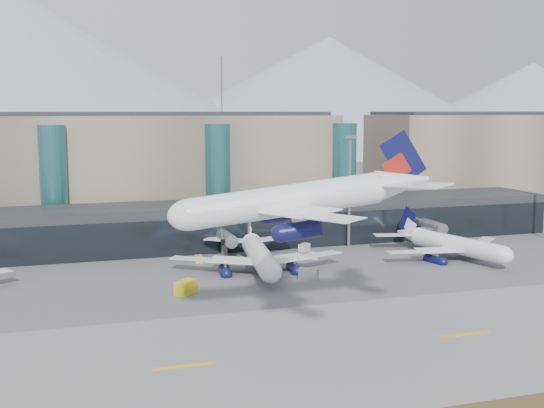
# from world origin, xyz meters

# --- Properties ---
(ground) EXTENTS (900.00, 900.00, 0.00)m
(ground) POSITION_xyz_m (0.00, 0.00, 0.00)
(ground) COLOR #515154
(ground) RESTS_ON ground
(runway_strip) EXTENTS (400.00, 40.00, 0.04)m
(runway_strip) POSITION_xyz_m (0.00, -15.00, 0.02)
(runway_strip) COLOR slate
(runway_strip) RESTS_ON ground
(runway_markings) EXTENTS (128.00, 1.00, 0.02)m
(runway_markings) POSITION_xyz_m (-0.00, -15.00, 0.05)
(runway_markings) COLOR gold
(runway_markings) RESTS_ON ground
(concourse) EXTENTS (170.00, 27.00, 10.00)m
(concourse) POSITION_xyz_m (-0.02, 57.73, 4.97)
(concourse) COLOR black
(concourse) RESTS_ON ground
(terminal_main) EXTENTS (130.00, 30.00, 31.00)m
(terminal_main) POSITION_xyz_m (-25.00, 90.00, 15.44)
(terminal_main) COLOR gray
(terminal_main) RESTS_ON ground
(terminal_east) EXTENTS (70.00, 30.00, 31.00)m
(terminal_east) POSITION_xyz_m (95.00, 90.00, 15.44)
(terminal_east) COLOR gray
(terminal_east) RESTS_ON ground
(teal_towers) EXTENTS (116.40, 19.40, 46.00)m
(teal_towers) POSITION_xyz_m (-14.99, 74.01, 14.01)
(teal_towers) COLOR #225F60
(teal_towers) RESTS_ON ground
(mountain_ridge) EXTENTS (910.00, 400.00, 110.00)m
(mountain_ridge) POSITION_xyz_m (15.97, 380.00, 45.74)
(mountain_ridge) COLOR gray
(mountain_ridge) RESTS_ON ground
(lightmast_mid) EXTENTS (3.00, 1.20, 25.60)m
(lightmast_mid) POSITION_xyz_m (30.00, 48.00, 14.42)
(lightmast_mid) COLOR slate
(lightmast_mid) RESTS_ON ground
(hero_jet) EXTENTS (37.52, 37.29, 12.15)m
(hero_jet) POSITION_xyz_m (-1.33, -9.83, 20.79)
(hero_jet) COLOR white
(hero_jet) RESTS_ON ground
(jet_parked_mid) EXTENTS (36.23, 36.33, 11.78)m
(jet_parked_mid) POSITION_xyz_m (3.33, 32.47, 4.46)
(jet_parked_mid) COLOR white
(jet_parked_mid) RESTS_ON ground
(jet_parked_right) EXTENTS (32.49, 33.73, 10.83)m
(jet_parked_right) POSITION_xyz_m (45.30, 31.37, 4.10)
(jet_parked_right) COLOR white
(jet_parked_right) RESTS_ON ground
(veh_b) EXTENTS (1.70, 2.58, 1.43)m
(veh_b) POSITION_xyz_m (-6.74, 41.59, 0.71)
(veh_b) COLOR gold
(veh_b) RESTS_ON ground
(veh_c) EXTENTS (4.07, 3.56, 2.01)m
(veh_c) POSITION_xyz_m (10.15, 21.61, 1.00)
(veh_c) COLOR #535258
(veh_c) RESTS_ON ground
(veh_d) EXTENTS (3.22, 3.12, 1.67)m
(veh_d) POSITION_xyz_m (18.16, 45.76, 0.84)
(veh_d) COLOR #BCBCBC
(veh_d) RESTS_ON ground
(veh_g) EXTENTS (1.64, 2.44, 1.32)m
(veh_g) POSITION_xyz_m (17.08, 37.76, 0.66)
(veh_g) COLOR #BCBCBC
(veh_g) RESTS_ON ground
(veh_h) EXTENTS (4.49, 4.54, 2.31)m
(veh_h) POSITION_xyz_m (-13.68, 18.34, 1.16)
(veh_h) COLOR gold
(veh_h) RESTS_ON ground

